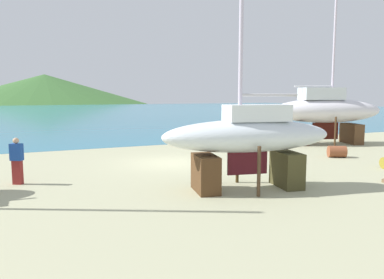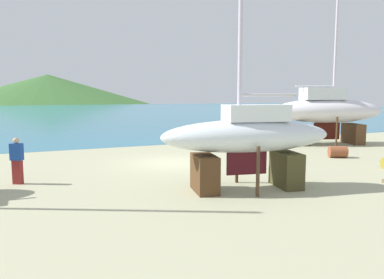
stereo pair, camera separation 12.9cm
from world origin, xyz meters
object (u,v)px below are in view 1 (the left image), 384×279
Objects in this scene: sailboat_far_slipway at (326,111)px; barrel_rust_far at (337,152)px; sailboat_small_center at (248,138)px; worker at (17,160)px.

barrel_rust_far is at bearing -109.39° from sailboat_far_slipway.
sailboat_far_slipway is (11.42, 8.26, 0.41)m from sailboat_small_center.
sailboat_far_slipway is 13.25× the size of barrel_rust_far.
worker is 15.43m from barrel_rust_far.
worker is at bearing -149.73° from sailboat_far_slipway.
sailboat_small_center reaches higher than barrel_rust_far.
worker is (-18.84, -4.14, -1.30)m from sailboat_far_slipway.
barrel_rust_far is at bearing 119.67° from worker.
sailboat_small_center is at bearing -154.87° from barrel_rust_far.
sailboat_small_center is 8.53m from worker.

